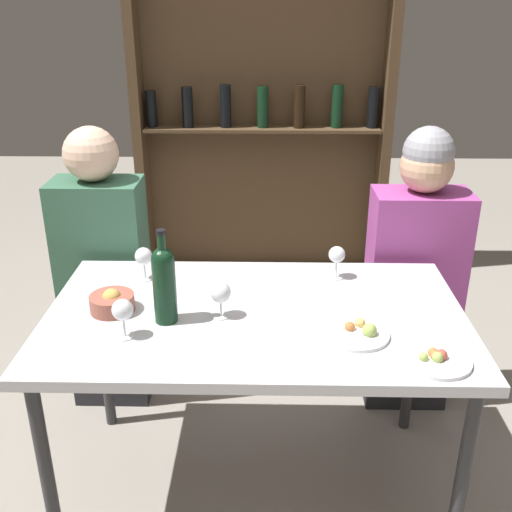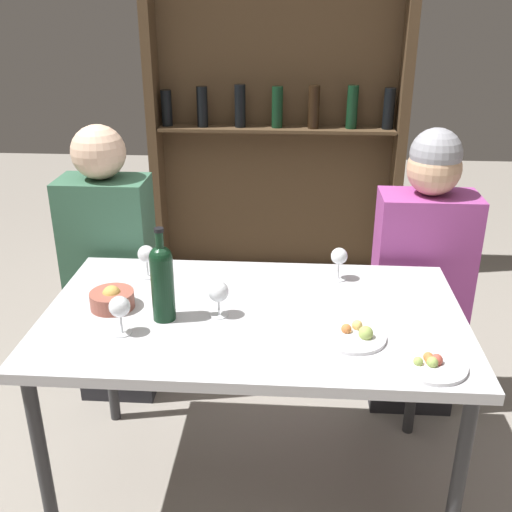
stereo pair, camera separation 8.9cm
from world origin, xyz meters
name	(u,v)px [view 2 (the right image)]	position (x,y,z in m)	size (l,w,h in m)	color
ground_plane	(254,483)	(0.00, 0.00, 0.00)	(10.00, 10.00, 0.00)	gray
dining_table	(254,328)	(0.00, 0.00, 0.68)	(1.39, 0.81, 0.74)	silver
wine_rack_wall	(277,92)	(0.00, 2.02, 1.17)	(1.59, 0.21, 2.29)	#4C3823
wine_bottle	(162,279)	(-0.29, -0.06, 0.89)	(0.07, 0.07, 0.31)	black
wine_glass_0	(218,293)	(-0.11, -0.03, 0.83)	(0.07, 0.07, 0.12)	silver
wine_glass_1	(120,308)	(-0.40, -0.16, 0.83)	(0.07, 0.07, 0.13)	silver
wine_glass_2	(339,258)	(0.29, 0.27, 0.83)	(0.06, 0.06, 0.12)	silver
wine_glass_3	(146,255)	(-0.41, 0.24, 0.83)	(0.06, 0.06, 0.12)	silver
food_plate_0	(354,335)	(0.32, -0.14, 0.75)	(0.21, 0.21, 0.05)	white
food_plate_1	(431,364)	(0.52, -0.28, 0.75)	(0.20, 0.20, 0.04)	white
snack_bowl	(112,299)	(-0.48, 0.00, 0.78)	(0.15, 0.15, 0.08)	#995142
seated_person_left	(111,274)	(-0.66, 0.56, 0.60)	(0.37, 0.22, 1.25)	#26262B
seated_person_right	(421,279)	(0.66, 0.56, 0.61)	(0.39, 0.22, 1.25)	#26262B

